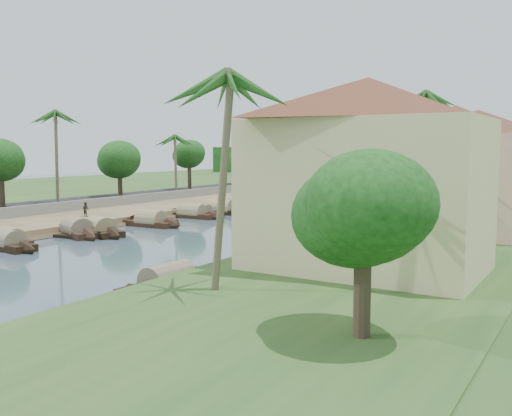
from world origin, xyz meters
The scene contains 40 objects.
ground centered at (0.00, 0.00, 0.00)m, with size 220.00×220.00×0.00m, color #3E515D.
left_bank centered at (-16.00, 20.00, 0.40)m, with size 10.00×180.00×0.80m, color brown.
right_bank centered at (19.00, 20.00, 0.60)m, with size 16.00×180.00×1.20m, color #24441B.
road centered at (-24.50, 20.00, 0.70)m, with size 8.00×180.00×1.40m, color black.
retaining_wall centered at (-20.20, 20.00, 1.35)m, with size 0.40×180.00×1.10m, color slate.
treeline centered at (0.00, 100.00, 4.00)m, with size 120.00×14.00×8.00m.
bridge centered at (0.00, 72.00, 1.72)m, with size 28.00×4.00×2.40m.
building_near centered at (18.99, -2.00, 6.38)m, with size 14.85×14.85×10.20m.
building_mid centered at (19.99, 14.00, 6.13)m, with size 14.11×14.11×9.70m.
building_far centered at (18.99, 28.00, 6.38)m, with size 15.59×15.59×10.20m.
sampan_3 centered at (-8.93, -4.43, 0.42)m, with size 8.21×2.33×2.19m.
sampan_4 centered at (-10.20, -3.17, 0.41)m, with size 7.19×3.08×2.03m.
sampan_5 centered at (-8.11, 4.36, 0.42)m, with size 8.05×4.33×2.47m.
sampan_6 centered at (-9.55, 2.98, 0.42)m, with size 8.54×4.67×2.47m.
sampan_7 centered at (-9.10, 12.24, 0.41)m, with size 7.60×1.79×2.05m.
sampan_8 centered at (-8.22, 11.06, 0.42)m, with size 7.68×2.26×2.34m.
sampan_9 centered at (-9.07, 20.01, 0.41)m, with size 7.81×1.91×1.99m.
sampan_10 centered at (-9.04, 18.73, 0.42)m, with size 8.33×2.11×2.28m.
sampan_11 centered at (-8.57, 23.16, 0.42)m, with size 8.75×4.20×2.43m.
sampan_12 centered at (-9.67, 28.77, 0.41)m, with size 9.05×1.91×2.15m.
sampan_13 centered at (-10.21, 32.12, 0.42)m, with size 8.47×3.11×2.26m.
sampan_14 centered at (9.93, -7.65, 0.41)m, with size 2.12×8.69×2.10m.
sampan_15 centered at (10.03, 11.10, 0.42)m, with size 2.04×8.48×2.26m.
sampan_16 centered at (8.93, 24.97, 0.41)m, with size 3.59×8.91×2.15m.
canoe_1 centered at (-10.19, 1.66, 0.10)m, with size 5.31×1.58×0.85m.
canoe_2 centered at (-10.15, 19.67, 0.10)m, with size 5.55×2.72×0.82m.
palm_0 centered at (15.00, -10.08, 10.64)m, with size 3.20×3.20×11.21m.
palm_1 centered at (16.00, 7.85, 9.84)m, with size 3.20×3.20×10.38m.
palm_2 centered at (15.00, 21.33, 12.32)m, with size 3.20×3.20×12.95m.
palm_3 centered at (16.00, 39.82, 10.20)m, with size 3.20×3.20×10.76m.
palm_5 centered at (-24.00, 12.82, 11.50)m, with size 3.20×3.20×11.90m.
palm_6 centered at (-22.00, 31.69, 9.16)m, with size 3.20×3.20×9.48m.
palm_7 centered at (14.00, 53.39, 11.34)m, with size 3.20×3.20×11.94m.
palm_8 centered at (-20.50, 60.66, 12.64)m, with size 3.20×3.20×13.09m.
tree_2 centered at (-24.00, 5.70, 6.34)m, with size 4.93×4.93×7.05m.
tree_3 centered at (-24.00, 22.77, 6.13)m, with size 5.46×5.46×7.04m.
tree_4 centered at (-24.00, 37.29, 6.70)m, with size 4.71×4.71×7.33m.
tree_5 centered at (-24.00, 53.17, 6.00)m, with size 5.36×5.36×6.87m.
tree_7 centered at (23.00, -12.79, 5.52)m, with size 4.44×4.44×6.23m.
person_far centered at (-14.86, 8.78, 1.53)m, with size 0.71×0.55×1.46m, color #323123.
Camera 1 is at (29.94, -31.01, 7.69)m, focal length 40.00 mm.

